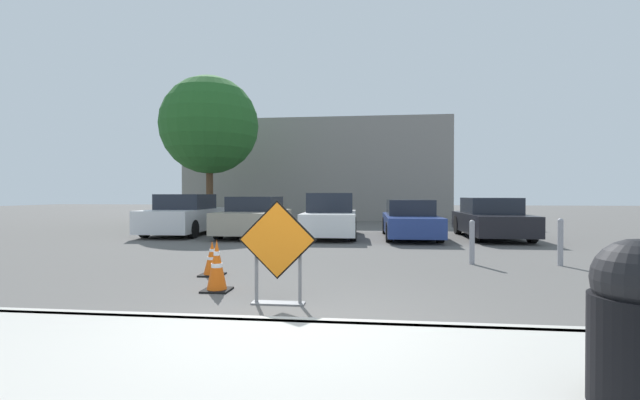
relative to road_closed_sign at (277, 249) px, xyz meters
The scene contains 16 objects.
ground_plane 8.92m from the road_closed_sign, 86.83° to the left, with size 96.00×96.00×0.00m, color #565451.
sidewalk_strip 2.57m from the road_closed_sign, 78.56° to the right, with size 25.85×2.60×0.14m.
curb_lip 1.41m from the road_closed_sign, 66.45° to the right, with size 25.85×0.20×0.14m.
road_closed_sign is the anchor object (origin of this frame).
traffic_cone_nearest 1.37m from the road_closed_sign, 147.54° to the left, with size 0.42×0.42×0.80m.
traffic_cone_second 2.58m from the road_closed_sign, 130.55° to the left, with size 0.42×0.42×0.64m.
parked_car_nearest 11.28m from the road_closed_sign, 120.14° to the left, with size 1.99×4.41×1.51m.
parked_car_second 9.90m from the road_closed_sign, 106.96° to the left, with size 1.96×4.41×1.43m.
parked_car_third 9.45m from the road_closed_sign, 90.73° to the left, with size 1.93×4.42×1.55m.
parked_car_fourth 9.78m from the road_closed_sign, 74.27° to the left, with size 1.79×4.66×1.32m.
parked_car_fifth 11.04m from the road_closed_sign, 60.57° to the left, with size 1.97×4.51×1.39m.
trash_bin 4.03m from the road_closed_sign, 43.38° to the right, with size 0.56×0.56×1.08m.
bollard_nearest 5.14m from the road_closed_sign, 47.89° to the left, with size 0.12×0.12×0.95m.
bollard_second 6.48m from the road_closed_sign, 35.99° to the left, with size 0.12×0.12×1.00m.
building_facade_backdrop 21.24m from the road_closed_sign, 95.29° to the left, with size 15.68×5.00×5.95m.
street_tree_behind_lot 15.47m from the road_closed_sign, 114.44° to the left, with size 4.55×4.55×7.03m.
Camera 1 is at (0.74, -4.56, 1.49)m, focal length 24.00 mm.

